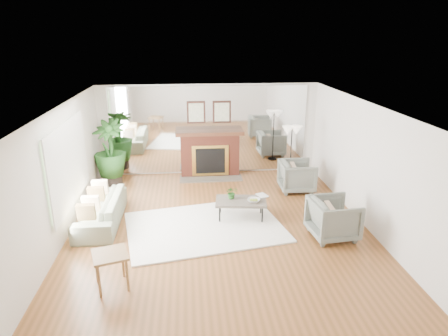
{
  "coord_description": "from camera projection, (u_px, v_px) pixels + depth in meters",
  "views": [
    {
      "loc": [
        -0.6,
        -7.31,
        3.8
      ],
      "look_at": [
        0.14,
        0.6,
        1.1
      ],
      "focal_mm": 32.0,
      "sensor_mm": 36.0,
      "label": 1
    }
  ],
  "objects": [
    {
      "name": "armchair_back",
      "position": [
        297.0,
        176.0,
        10.01
      ],
      "size": [
        0.86,
        0.84,
        0.77
      ],
      "primitive_type": "imported",
      "rotation": [
        0.0,
        0.0,
        1.55
      ],
      "color": "slate",
      "rests_on": "ground"
    },
    {
      "name": "side_table",
      "position": [
        110.0,
        259.0,
        6.14
      ],
      "size": [
        0.65,
        0.65,
        0.59
      ],
      "rotation": [
        0.0,
        0.0,
        0.3
      ],
      "color": "olive",
      "rests_on": "ground"
    },
    {
      "name": "window_panel",
      "position": [
        68.0,
        164.0,
        7.85
      ],
      "size": [
        0.04,
        2.4,
        1.5
      ],
      "primitive_type": "cube",
      "color": "#B2E09E",
      "rests_on": "wall_left"
    },
    {
      "name": "ground",
      "position": [
        220.0,
        228.0,
        8.17
      ],
      "size": [
        7.0,
        7.0,
        0.0
      ],
      "primitive_type": "plane",
      "color": "brown",
      "rests_on": "ground"
    },
    {
      "name": "fruit_bowl",
      "position": [
        254.0,
        200.0,
        8.38
      ],
      "size": [
        0.33,
        0.33,
        0.07
      ],
      "primitive_type": "imported",
      "rotation": [
        0.0,
        0.0,
        -0.33
      ],
      "color": "olive",
      "rests_on": "coffee_table"
    },
    {
      "name": "armchair_front",
      "position": [
        333.0,
        218.0,
        7.72
      ],
      "size": [
        0.94,
        0.92,
        0.79
      ],
      "primitive_type": "imported",
      "rotation": [
        0.0,
        0.0,
        1.67
      ],
      "color": "slate",
      "rests_on": "ground"
    },
    {
      "name": "coffee_table",
      "position": [
        241.0,
        202.0,
        8.48
      ],
      "size": [
        1.14,
        0.74,
        0.43
      ],
      "rotation": [
        0.0,
        0.0,
        -0.12
      ],
      "color": "#575045",
      "rests_on": "ground"
    },
    {
      "name": "book",
      "position": [
        258.0,
        196.0,
        8.65
      ],
      "size": [
        0.27,
        0.32,
        0.02
      ],
      "primitive_type": "imported",
      "rotation": [
        0.0,
        0.0,
        0.35
      ],
      "color": "olive",
      "rests_on": "coffee_table"
    },
    {
      "name": "tabletop_plant",
      "position": [
        232.0,
        192.0,
        8.52
      ],
      "size": [
        0.27,
        0.24,
        0.27
      ],
      "primitive_type": "imported",
      "rotation": [
        0.0,
        0.0,
        0.12
      ],
      "color": "#26551F",
      "rests_on": "coffee_table"
    },
    {
      "name": "sofa",
      "position": [
        101.0,
        210.0,
        8.31
      ],
      "size": [
        0.8,
        2.02,
        0.59
      ],
      "primitive_type": "imported",
      "rotation": [
        0.0,
        0.0,
        -1.58
      ],
      "color": "gray",
      "rests_on": "ground"
    },
    {
      "name": "wall_back",
      "position": [
        209.0,
        130.0,
        11.05
      ],
      "size": [
        6.0,
        0.02,
        2.5
      ],
      "primitive_type": "cube",
      "color": "silver",
      "rests_on": "ground"
    },
    {
      "name": "mirror_panel",
      "position": [
        209.0,
        130.0,
        11.03
      ],
      "size": [
        5.4,
        0.04,
        2.4
      ],
      "primitive_type": "cube",
      "color": "silver",
      "rests_on": "wall_back"
    },
    {
      "name": "wall_right",
      "position": [
        367.0,
        166.0,
        8.03
      ],
      "size": [
        0.02,
        7.0,
        2.5
      ],
      "primitive_type": "cube",
      "color": "silver",
      "rests_on": "ground"
    },
    {
      "name": "potted_ficus",
      "position": [
        110.0,
        151.0,
        10.25
      ],
      "size": [
        1.02,
        1.02,
        1.72
      ],
      "color": "black",
      "rests_on": "ground"
    },
    {
      "name": "floor_lamp",
      "position": [
        292.0,
        135.0,
        10.17
      ],
      "size": [
        0.51,
        0.28,
        1.55
      ],
      "color": "black",
      "rests_on": "ground"
    },
    {
      "name": "wall_left",
      "position": [
        61.0,
        176.0,
        7.5
      ],
      "size": [
        0.02,
        7.0,
        2.5
      ],
      "primitive_type": "cube",
      "color": "silver",
      "rests_on": "ground"
    },
    {
      "name": "area_rug",
      "position": [
        205.0,
        227.0,
        8.2
      ],
      "size": [
        3.46,
        2.75,
        0.03
      ],
      "primitive_type": "cube",
      "rotation": [
        0.0,
        0.0,
        0.19
      ],
      "color": "white",
      "rests_on": "ground"
    },
    {
      "name": "fireplace",
      "position": [
        210.0,
        152.0,
        11.03
      ],
      "size": [
        1.85,
        0.83,
        2.05
      ],
      "color": "maroon",
      "rests_on": "ground"
    }
  ]
}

